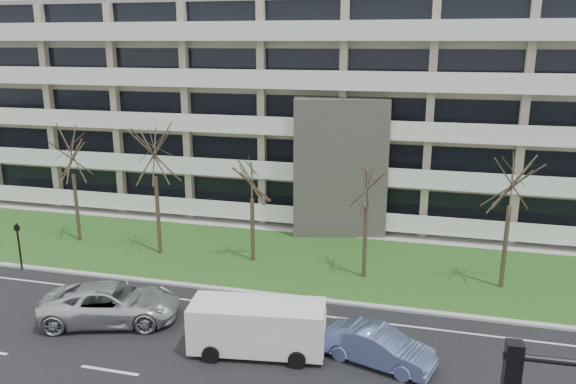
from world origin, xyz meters
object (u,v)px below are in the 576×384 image
(silver_pickup, at_px, (111,303))
(pedestrian_signal, at_px, (18,240))
(blue_sedan, at_px, (378,346))
(white_van, at_px, (259,323))

(silver_pickup, bearing_deg, pedestrian_signal, 46.61)
(silver_pickup, distance_m, blue_sedan, 12.23)
(blue_sedan, distance_m, pedestrian_signal, 21.02)
(blue_sedan, xyz_separation_m, pedestrian_signal, (-20.47, 4.67, 0.99))
(white_van, relative_size, pedestrian_signal, 2.12)
(silver_pickup, xyz_separation_m, pedestrian_signal, (-8.25, 4.15, 0.87))
(silver_pickup, bearing_deg, white_van, -113.42)
(silver_pickup, bearing_deg, blue_sedan, -109.18)
(white_van, bearing_deg, blue_sedan, -3.66)
(silver_pickup, distance_m, pedestrian_signal, 9.27)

